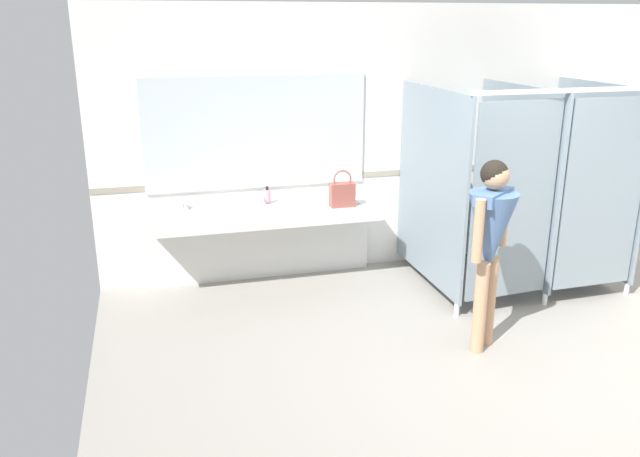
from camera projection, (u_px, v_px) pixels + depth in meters
ground_plane at (534, 375)px, 5.13m from camera, size 6.85×5.76×0.10m
wall_back at (412, 138)px, 7.10m from camera, size 6.85×0.12×2.83m
wall_back_tile_band at (413, 172)px, 7.15m from camera, size 6.85×0.01×0.06m
vanity_counter at (263, 227)px, 6.66m from camera, size 2.39×0.56×0.95m
mirror_panel at (257, 133)px, 6.55m from camera, size 2.29×0.02×1.15m
bathroom_stalls at (526, 184)px, 6.43m from camera, size 1.95×1.57×2.09m
person_standing at (490, 233)px, 5.16m from camera, size 0.56×0.56×1.62m
handbag at (342, 194)px, 6.54m from camera, size 0.25×0.12×0.38m
soap_dispenser at (267, 196)px, 6.66m from camera, size 0.07×0.07×0.18m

